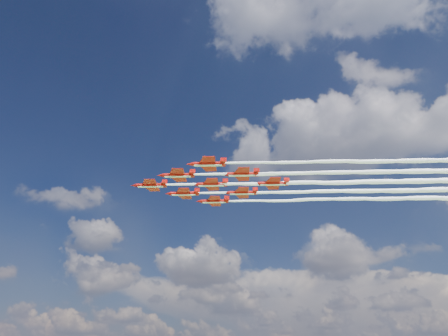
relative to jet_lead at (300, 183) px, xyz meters
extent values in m
cylinder|color=#B00E09|center=(-43.14, -20.14, 0.00)|extent=(8.23, 4.67, 1.17)
cone|color=#B00E09|center=(-47.98, -22.40, 0.00)|extent=(2.43, 1.97, 1.17)
cone|color=#B00E09|center=(-38.60, -18.02, 0.00)|extent=(1.90, 1.64, 1.07)
ellipsoid|color=black|center=(-45.08, -21.04, 0.48)|extent=(2.42, 1.82, 0.76)
cube|color=#B00E09|center=(-42.66, -19.91, -0.05)|extent=(7.25, 10.34, 0.15)
cube|color=#B00E09|center=(-39.27, -18.33, 0.00)|extent=(2.98, 4.11, 0.13)
cube|color=#B00E09|center=(-39.08, -18.24, 0.96)|extent=(1.61, 0.86, 1.92)
cube|color=white|center=(-43.14, -20.14, -0.53)|extent=(7.66, 4.26, 0.13)
cylinder|color=#B00E09|center=(-31.11, -22.82, 0.00)|extent=(8.23, 4.67, 1.17)
cone|color=#B00E09|center=(-35.94, -25.08, 0.00)|extent=(2.43, 1.97, 1.17)
cone|color=#B00E09|center=(-26.56, -20.70, 0.00)|extent=(1.90, 1.64, 1.07)
ellipsoid|color=black|center=(-33.04, -23.73, 0.48)|extent=(2.42, 1.82, 0.76)
cube|color=#B00E09|center=(-30.62, -22.60, -0.05)|extent=(7.25, 10.34, 0.15)
cube|color=#B00E09|center=(-27.24, -21.02, 0.00)|extent=(2.98, 4.11, 0.13)
cube|color=#B00E09|center=(-27.05, -20.93, 0.96)|extent=(1.61, 0.86, 1.92)
cube|color=white|center=(-31.11, -22.82, -0.53)|extent=(7.66, 4.26, 0.13)
cylinder|color=#B00E09|center=(-37.47, -9.19, 0.00)|extent=(8.23, 4.67, 1.17)
cone|color=#B00E09|center=(-42.31, -11.45, 0.00)|extent=(2.43, 1.97, 1.17)
cone|color=#B00E09|center=(-32.93, -7.07, 0.00)|extent=(1.90, 1.64, 1.07)
ellipsoid|color=black|center=(-39.41, -10.09, 0.48)|extent=(2.42, 1.82, 0.76)
cube|color=#B00E09|center=(-36.99, -8.96, -0.05)|extent=(7.25, 10.34, 0.15)
cube|color=#B00E09|center=(-33.60, -7.38, 0.00)|extent=(2.98, 4.11, 0.13)
cube|color=#B00E09|center=(-33.41, -7.29, 0.96)|extent=(1.61, 0.86, 1.92)
cube|color=white|center=(-37.47, -9.19, -0.53)|extent=(7.66, 4.26, 0.13)
cylinder|color=#B00E09|center=(-19.07, -25.51, 0.00)|extent=(8.23, 4.67, 1.17)
cone|color=#B00E09|center=(-23.91, -27.76, 0.00)|extent=(2.43, 1.97, 1.17)
cone|color=#B00E09|center=(-14.53, -23.38, 0.00)|extent=(1.90, 1.64, 1.07)
ellipsoid|color=black|center=(-21.01, -26.41, 0.48)|extent=(2.42, 1.82, 0.76)
cube|color=#B00E09|center=(-18.59, -25.28, -0.05)|extent=(7.25, 10.34, 0.15)
cube|color=#B00E09|center=(-15.21, -23.70, 0.00)|extent=(2.98, 4.11, 0.13)
cube|color=#B00E09|center=(-15.01, -23.61, 0.96)|extent=(1.61, 0.86, 1.92)
cube|color=white|center=(-19.07, -25.51, -0.53)|extent=(7.66, 4.26, 0.13)
cylinder|color=#B00E09|center=(-25.44, -11.87, 0.00)|extent=(8.23, 4.67, 1.17)
cone|color=#B00E09|center=(-30.27, -14.13, 0.00)|extent=(2.43, 1.97, 1.17)
cone|color=#B00E09|center=(-20.89, -9.75, 0.00)|extent=(1.90, 1.64, 1.07)
ellipsoid|color=black|center=(-27.37, -12.78, 0.48)|extent=(2.42, 1.82, 0.76)
cube|color=#B00E09|center=(-24.95, -11.65, -0.05)|extent=(7.25, 10.34, 0.15)
cube|color=#B00E09|center=(-21.57, -10.07, 0.00)|extent=(2.98, 4.11, 0.13)
cube|color=#B00E09|center=(-21.38, -9.98, 0.96)|extent=(1.61, 0.86, 1.92)
cube|color=white|center=(-25.44, -11.87, -0.53)|extent=(7.66, 4.26, 0.13)
cylinder|color=#B00E09|center=(-31.80, 1.76, 0.00)|extent=(8.23, 4.67, 1.17)
cone|color=#B00E09|center=(-36.64, -0.50, 0.00)|extent=(2.43, 1.97, 1.17)
cone|color=#B00E09|center=(-27.26, 3.88, 0.00)|extent=(1.90, 1.64, 1.07)
ellipsoid|color=black|center=(-33.73, 0.86, 0.48)|extent=(2.42, 1.82, 0.76)
cube|color=#B00E09|center=(-31.32, 1.98, -0.05)|extent=(7.25, 10.34, 0.15)
cube|color=#B00E09|center=(-27.93, 3.56, 0.00)|extent=(2.98, 4.11, 0.13)
cube|color=#B00E09|center=(-27.74, 3.65, 0.96)|extent=(1.61, 0.86, 1.92)
cube|color=white|center=(-31.80, 1.76, -0.53)|extent=(7.66, 4.26, 0.13)
cylinder|color=#B00E09|center=(-13.40, -14.56, 0.00)|extent=(8.23, 4.67, 1.17)
cone|color=#B00E09|center=(-18.24, -16.81, 0.00)|extent=(2.43, 1.97, 1.17)
cone|color=#B00E09|center=(-8.86, -12.44, 0.00)|extent=(1.90, 1.64, 1.07)
ellipsoid|color=black|center=(-15.34, -15.46, 0.48)|extent=(2.42, 1.82, 0.76)
cube|color=#B00E09|center=(-12.92, -14.33, -0.05)|extent=(7.25, 10.34, 0.15)
cube|color=#B00E09|center=(-9.53, -12.75, 0.00)|extent=(2.98, 4.11, 0.13)
cube|color=#B00E09|center=(-9.34, -12.66, 0.96)|extent=(1.61, 0.86, 1.92)
cube|color=white|center=(-13.40, -14.56, -0.53)|extent=(7.66, 4.26, 0.13)
cylinder|color=#B00E09|center=(-19.77, -0.93, 0.00)|extent=(8.23, 4.67, 1.17)
cone|color=#B00E09|center=(-24.60, -3.18, 0.00)|extent=(2.43, 1.97, 1.17)
cone|color=#B00E09|center=(-15.22, 1.20, 0.00)|extent=(1.90, 1.64, 1.07)
ellipsoid|color=black|center=(-21.70, -1.83, 0.48)|extent=(2.42, 1.82, 0.76)
cube|color=#B00E09|center=(-19.28, -0.70, -0.05)|extent=(7.25, 10.34, 0.15)
cube|color=#B00E09|center=(-15.90, 0.88, 0.00)|extent=(2.98, 4.11, 0.13)
cube|color=#B00E09|center=(-15.71, 0.97, 0.96)|extent=(1.61, 0.86, 1.92)
cube|color=white|center=(-19.77, -0.93, -0.53)|extent=(7.66, 4.26, 0.13)
cylinder|color=#B00E09|center=(-7.73, -3.61, 0.00)|extent=(8.23, 4.67, 1.17)
cone|color=#B00E09|center=(-12.57, -5.87, 0.00)|extent=(2.43, 1.97, 1.17)
cone|color=#B00E09|center=(-3.19, -1.49, 0.00)|extent=(1.90, 1.64, 1.07)
ellipsoid|color=black|center=(-9.67, -4.51, 0.48)|extent=(2.42, 1.82, 0.76)
cube|color=#B00E09|center=(-7.25, -3.38, -0.05)|extent=(7.25, 10.34, 0.15)
cube|color=#B00E09|center=(-3.86, -1.80, 0.00)|extent=(2.98, 4.11, 0.13)
cube|color=#B00E09|center=(-3.67, -1.71, 0.96)|extent=(1.61, 0.86, 1.92)
cube|color=white|center=(-7.73, -3.61, -0.53)|extent=(7.66, 4.26, 0.13)
camera|label=1|loc=(36.71, -123.97, -54.51)|focal=35.00mm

